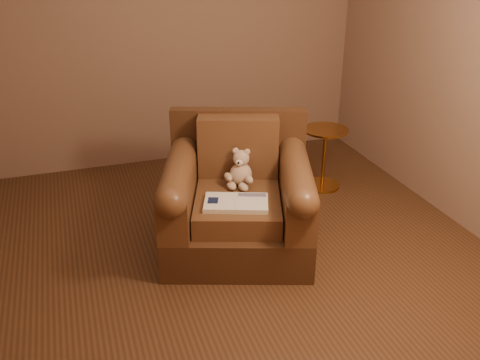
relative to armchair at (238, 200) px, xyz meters
name	(u,v)px	position (x,y,z in m)	size (l,w,h in m)	color
floor	(225,255)	(-0.15, -0.14, -0.37)	(4.00, 4.00, 0.00)	#4E2F1A
room	(221,22)	(-0.15, -0.14, 1.34)	(4.02, 4.02, 2.71)	#8C6A56
armchair	(238,200)	(0.00, 0.00, 0.00)	(1.34, 1.31, 0.96)	#452917
teddy_bear	(240,172)	(0.05, 0.08, 0.20)	(0.22, 0.25, 0.30)	#C9A98D
guidebook	(236,203)	(-0.09, -0.23, 0.11)	(0.52, 0.41, 0.04)	beige
side_table	(324,156)	(1.08, 0.70, -0.06)	(0.42, 0.42, 0.58)	#B97E32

